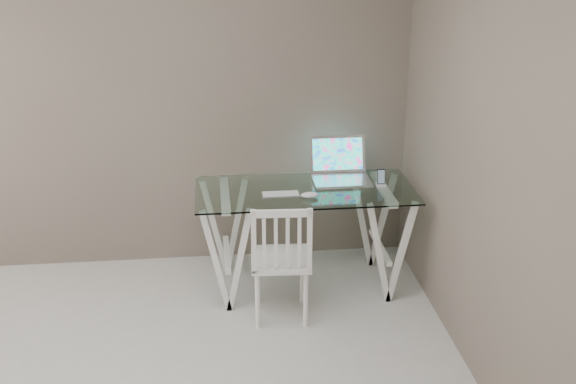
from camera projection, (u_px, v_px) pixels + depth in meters
name	position (u px, v px, depth m)	size (l,w,h in m)	color
room	(63.00, 126.00, 2.93)	(4.50, 4.52, 2.71)	#AFADA8
desk	(304.00, 237.00, 5.09)	(1.50, 0.70, 0.75)	silver
chair	(281.00, 257.00, 4.62)	(0.40, 0.40, 0.84)	white
laptop	(340.00, 169.00, 5.14)	(0.40, 0.37, 0.28)	silver
keyboard	(281.00, 194.00, 4.86)	(0.26, 0.11, 0.01)	silver
mouse	(310.00, 195.00, 4.81)	(0.12, 0.07, 0.04)	silver
phone_dock	(381.00, 181.00, 5.01)	(0.07, 0.07, 0.12)	white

